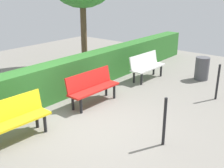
{
  "coord_description": "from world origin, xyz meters",
  "views": [
    {
      "loc": [
        3.93,
        3.92,
        2.95
      ],
      "look_at": [
        -1.35,
        -0.32,
        0.55
      ],
      "focal_mm": 43.99,
      "sensor_mm": 36.0,
      "label": 1
    }
  ],
  "objects": [
    {
      "name": "trash_bin",
      "position": [
        -4.82,
        0.76,
        0.38
      ],
      "size": [
        0.46,
        0.46,
        0.76
      ],
      "primitive_type": "cylinder",
      "color": "#4C4C51",
      "rests_on": "ground_plane"
    },
    {
      "name": "bench_white",
      "position": [
        -3.69,
        -0.72,
        0.48
      ],
      "size": [
        1.49,
        0.52,
        0.86
      ],
      "rotation": [
        0.0,
        0.0,
        -0.04
      ],
      "color": "white",
      "rests_on": "ground_plane"
    },
    {
      "name": "bench_yellow",
      "position": [
        1.28,
        -0.72,
        0.48
      ],
      "size": [
        1.4,
        0.51,
        0.86
      ],
      "rotation": [
        0.0,
        0.0,
        -0.04
      ],
      "color": "yellow",
      "rests_on": "ground_plane"
    },
    {
      "name": "hedge_row",
      "position": [
        -1.11,
        -1.78,
        0.51
      ],
      "size": [
        13.06,
        0.57,
        1.01
      ],
      "primitive_type": "cube",
      "color": "#2D6B28",
      "rests_on": "ground_plane"
    },
    {
      "name": "railing_post_near",
      "position": [
        -3.4,
        1.75,
        0.5
      ],
      "size": [
        0.06,
        0.06,
        1.0
      ],
      "primitive_type": "cylinder",
      "color": "black",
      "rests_on": "ground_plane"
    },
    {
      "name": "ground_plane",
      "position": [
        0.0,
        0.0,
        0.0
      ],
      "size": [
        17.06,
        17.06,
        0.0
      ],
      "primitive_type": "plane",
      "color": "gray"
    },
    {
      "name": "railing_post_mid",
      "position": [
        -0.39,
        1.75,
        0.5
      ],
      "size": [
        0.06,
        0.06,
        1.0
      ],
      "primitive_type": "cylinder",
      "color": "black",
      "rests_on": "ground_plane"
    },
    {
      "name": "bench_red",
      "position": [
        -1.04,
        -0.74,
        0.48
      ],
      "size": [
        1.58,
        0.51,
        0.86
      ],
      "rotation": [
        0.0,
        0.0,
        -0.03
      ],
      "color": "red",
      "rests_on": "ground_plane"
    }
  ]
}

